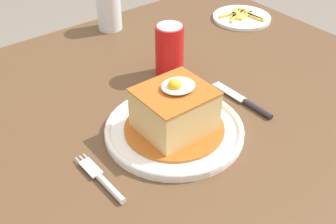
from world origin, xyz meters
The scene contains 8 objects.
dining_table centered at (0.00, 0.00, 0.67)m, with size 1.17×1.03×0.78m.
main_plate centered at (-0.03, -0.04, 0.78)m, with size 0.27×0.27×0.02m.
sandwich_meal centered at (-0.03, -0.04, 0.83)m, with size 0.20×0.20×0.11m.
fork centered at (-0.21, -0.07, 0.78)m, with size 0.02×0.14×0.01m.
knife centered at (0.15, -0.07, 0.78)m, with size 0.02×0.17×0.01m.
soda_can centered at (0.10, 0.14, 0.84)m, with size 0.07×0.07×0.12m.
drinking_glass centered at (0.12, 0.44, 0.82)m, with size 0.07×0.07×0.10m.
side_plate_fries centered at (0.45, 0.25, 0.78)m, with size 0.17×0.17×0.02m.
Camera 1 is at (-0.45, -0.56, 1.32)m, focal length 46.42 mm.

